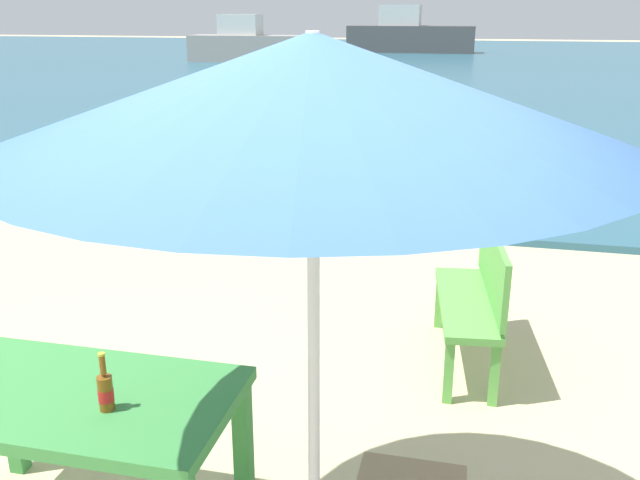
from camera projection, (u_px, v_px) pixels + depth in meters
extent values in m
cube|color=#2D6075|center=(467.00, 65.00, 30.54)|extent=(120.00, 50.00, 0.08)
cube|color=#3D8C42|center=(77.00, 399.00, 3.03)|extent=(1.40, 0.80, 0.06)
cube|color=#3D8C42|center=(12.00, 413.00, 3.60)|extent=(0.08, 0.08, 0.70)
cube|color=#3D8C42|center=(243.00, 446.00, 3.33)|extent=(0.08, 0.08, 0.70)
cylinder|color=brown|center=(106.00, 393.00, 2.87)|extent=(0.06, 0.06, 0.16)
cone|color=brown|center=(104.00, 377.00, 2.85)|extent=(0.06, 0.06, 0.03)
cylinder|color=brown|center=(103.00, 365.00, 2.83)|extent=(0.03, 0.03, 0.09)
cylinder|color=red|center=(106.00, 395.00, 2.87)|extent=(0.07, 0.07, 0.05)
cylinder|color=gold|center=(101.00, 354.00, 2.81)|extent=(0.03, 0.03, 0.01)
cylinder|color=silver|center=(314.00, 364.00, 2.47)|extent=(0.04, 0.04, 2.30)
cone|color=#33598C|center=(313.00, 90.00, 2.16)|extent=(2.10, 2.10, 0.36)
cube|color=#60B24C|center=(466.00, 303.00, 4.72)|extent=(0.50, 1.23, 0.05)
cube|color=#60B24C|center=(493.00, 265.00, 4.61)|extent=(0.18, 1.20, 0.44)
cube|color=#60B24C|center=(439.00, 301.00, 5.32)|extent=(0.06, 0.06, 0.42)
cube|color=#60B24C|center=(449.00, 372.00, 4.29)|extent=(0.06, 0.06, 0.42)
cube|color=#60B24C|center=(476.00, 303.00, 5.30)|extent=(0.06, 0.06, 0.42)
cube|color=#60B24C|center=(494.00, 374.00, 4.26)|extent=(0.06, 0.06, 0.42)
cylinder|color=tan|center=(420.00, 145.00, 11.61)|extent=(0.34, 0.34, 0.20)
sphere|color=tan|center=(420.00, 133.00, 11.55)|extent=(0.21, 0.21, 0.21)
cube|color=gray|center=(252.00, 49.00, 31.45)|extent=(5.74, 1.57, 1.17)
cube|color=silver|center=(240.00, 25.00, 31.23)|extent=(1.83, 1.17, 0.91)
cube|color=#4C4C4C|center=(411.00, 39.00, 38.43)|extent=(7.01, 1.91, 1.43)
cube|color=silver|center=(400.00, 15.00, 38.16)|extent=(2.23, 1.43, 1.11)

